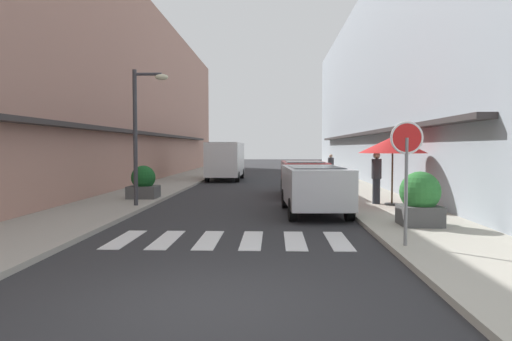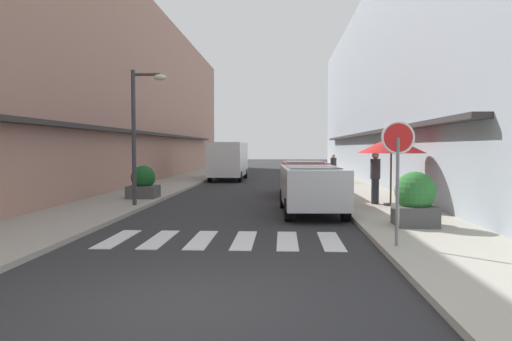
{
  "view_description": "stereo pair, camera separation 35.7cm",
  "coord_description": "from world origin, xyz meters",
  "px_view_note": "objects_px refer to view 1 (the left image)",
  "views": [
    {
      "loc": [
        0.96,
        -6.16,
        2.06
      ],
      "look_at": [
        0.22,
        13.7,
        1.11
      ],
      "focal_mm": 33.99,
      "sensor_mm": 36.0,
      "label": 1
    },
    {
      "loc": [
        1.32,
        -6.14,
        2.06
      ],
      "look_at": [
        0.22,
        13.7,
        1.11
      ],
      "focal_mm": 33.99,
      "sensor_mm": 36.0,
      "label": 2
    }
  ],
  "objects_px": {
    "pedestrian_walking_near": "(376,176)",
    "pedestrian_walking_far": "(331,167)",
    "parked_car_mid": "(304,174)",
    "planter_midblock": "(143,183)",
    "cafe_umbrella": "(393,145)",
    "planter_corner": "(420,199)",
    "delivery_van": "(226,158)",
    "street_lamp": "(142,121)",
    "round_street_sign": "(407,151)",
    "parked_car_near": "(314,184)"
  },
  "relations": [
    {
      "from": "planter_midblock",
      "to": "parked_car_near",
      "type": "bearing_deg",
      "value": -28.27
    },
    {
      "from": "delivery_van",
      "to": "cafe_umbrella",
      "type": "distance_m",
      "value": 15.49
    },
    {
      "from": "delivery_van",
      "to": "street_lamp",
      "type": "height_order",
      "value": "street_lamp"
    },
    {
      "from": "parked_car_near",
      "to": "planter_corner",
      "type": "bearing_deg",
      "value": -49.86
    },
    {
      "from": "parked_car_mid",
      "to": "street_lamp",
      "type": "xyz_separation_m",
      "value": [
        -5.65,
        -4.47,
        2.01
      ]
    },
    {
      "from": "delivery_van",
      "to": "planter_midblock",
      "type": "bearing_deg",
      "value": -99.41
    },
    {
      "from": "delivery_van",
      "to": "planter_midblock",
      "type": "relative_size",
      "value": 4.35
    },
    {
      "from": "planter_corner",
      "to": "planter_midblock",
      "type": "bearing_deg",
      "value": 144.37
    },
    {
      "from": "pedestrian_walking_far",
      "to": "pedestrian_walking_near",
      "type": "bearing_deg",
      "value": 63.0
    },
    {
      "from": "round_street_sign",
      "to": "pedestrian_walking_near",
      "type": "height_order",
      "value": "round_street_sign"
    },
    {
      "from": "parked_car_mid",
      "to": "cafe_umbrella",
      "type": "distance_m",
      "value": 5.07
    },
    {
      "from": "round_street_sign",
      "to": "parked_car_mid",
      "type": "bearing_deg",
      "value": 97.1
    },
    {
      "from": "round_street_sign",
      "to": "pedestrian_walking_near",
      "type": "bearing_deg",
      "value": 82.63
    },
    {
      "from": "delivery_van",
      "to": "planter_corner",
      "type": "distance_m",
      "value": 19.23
    },
    {
      "from": "delivery_van",
      "to": "street_lamp",
      "type": "bearing_deg",
      "value": -95.54
    },
    {
      "from": "parked_car_near",
      "to": "cafe_umbrella",
      "type": "height_order",
      "value": "cafe_umbrella"
    },
    {
      "from": "cafe_umbrella",
      "to": "planter_midblock",
      "type": "distance_m",
      "value": 9.27
    },
    {
      "from": "planter_corner",
      "to": "pedestrian_walking_far",
      "type": "height_order",
      "value": "pedestrian_walking_far"
    },
    {
      "from": "parked_car_mid",
      "to": "planter_midblock",
      "type": "bearing_deg",
      "value": -160.94
    },
    {
      "from": "pedestrian_walking_far",
      "to": "planter_corner",
      "type": "bearing_deg",
      "value": 62.94
    },
    {
      "from": "delivery_van",
      "to": "planter_corner",
      "type": "xyz_separation_m",
      "value": [
        6.65,
        -18.03,
        -0.63
      ]
    },
    {
      "from": "cafe_umbrella",
      "to": "round_street_sign",
      "type": "bearing_deg",
      "value": -101.43
    },
    {
      "from": "round_street_sign",
      "to": "pedestrian_walking_far",
      "type": "xyz_separation_m",
      "value": [
        0.64,
        18.06,
        -1.06
      ]
    },
    {
      "from": "cafe_umbrella",
      "to": "planter_corner",
      "type": "distance_m",
      "value": 4.45
    },
    {
      "from": "parked_car_near",
      "to": "pedestrian_walking_far",
      "type": "xyz_separation_m",
      "value": [
        1.99,
        12.73,
        0.01
      ]
    },
    {
      "from": "parked_car_mid",
      "to": "planter_corner",
      "type": "relative_size",
      "value": 3.34
    },
    {
      "from": "delivery_van",
      "to": "planter_midblock",
      "type": "height_order",
      "value": "delivery_van"
    },
    {
      "from": "pedestrian_walking_far",
      "to": "street_lamp",
      "type": "bearing_deg",
      "value": 28.36
    },
    {
      "from": "planter_corner",
      "to": "pedestrian_walking_far",
      "type": "distance_m",
      "value": 15.55
    },
    {
      "from": "parked_car_mid",
      "to": "planter_midblock",
      "type": "xyz_separation_m",
      "value": [
        -6.24,
        -2.15,
        -0.25
      ]
    },
    {
      "from": "cafe_umbrella",
      "to": "pedestrian_walking_near",
      "type": "distance_m",
      "value": 1.22
    },
    {
      "from": "round_street_sign",
      "to": "pedestrian_walking_near",
      "type": "distance_m",
      "value": 7.25
    },
    {
      "from": "cafe_umbrella",
      "to": "pedestrian_walking_far",
      "type": "xyz_separation_m",
      "value": [
        -0.72,
        11.32,
        -1.2
      ]
    },
    {
      "from": "pedestrian_walking_near",
      "to": "pedestrian_walking_far",
      "type": "height_order",
      "value": "pedestrian_walking_near"
    },
    {
      "from": "delivery_van",
      "to": "pedestrian_walking_near",
      "type": "height_order",
      "value": "delivery_van"
    },
    {
      "from": "pedestrian_walking_near",
      "to": "pedestrian_walking_far",
      "type": "bearing_deg",
      "value": 173.41
    },
    {
      "from": "cafe_umbrella",
      "to": "pedestrian_walking_near",
      "type": "xyz_separation_m",
      "value": [
        -0.44,
        0.4,
        -1.07
      ]
    },
    {
      "from": "parked_car_mid",
      "to": "pedestrian_walking_far",
      "type": "bearing_deg",
      "value": 74.6
    },
    {
      "from": "round_street_sign",
      "to": "street_lamp",
      "type": "height_order",
      "value": "street_lamp"
    },
    {
      "from": "delivery_van",
      "to": "street_lamp",
      "type": "xyz_separation_m",
      "value": [
        -1.38,
        -14.17,
        1.53
      ]
    },
    {
      "from": "delivery_van",
      "to": "pedestrian_walking_far",
      "type": "distance_m",
      "value": 6.75
    },
    {
      "from": "round_street_sign",
      "to": "planter_corner",
      "type": "bearing_deg",
      "value": 67.78
    },
    {
      "from": "parked_car_near",
      "to": "street_lamp",
      "type": "xyz_separation_m",
      "value": [
        -5.65,
        1.04,
        2.01
      ]
    },
    {
      "from": "pedestrian_walking_near",
      "to": "planter_midblock",
      "type": "bearing_deg",
      "value": -108.41
    },
    {
      "from": "parked_car_mid",
      "to": "pedestrian_walking_far",
      "type": "xyz_separation_m",
      "value": [
        1.99,
        7.22,
        0.01
      ]
    },
    {
      "from": "round_street_sign",
      "to": "planter_corner",
      "type": "xyz_separation_m",
      "value": [
        1.03,
        2.51,
        -1.22
      ]
    },
    {
      "from": "parked_car_mid",
      "to": "cafe_umbrella",
      "type": "relative_size",
      "value": 1.95
    },
    {
      "from": "parked_car_near",
      "to": "street_lamp",
      "type": "relative_size",
      "value": 1.0
    },
    {
      "from": "planter_midblock",
      "to": "pedestrian_walking_near",
      "type": "xyz_separation_m",
      "value": [
        8.51,
        -1.55,
        0.38
      ]
    },
    {
      "from": "delivery_van",
      "to": "planter_corner",
      "type": "height_order",
      "value": "delivery_van"
    }
  ]
}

